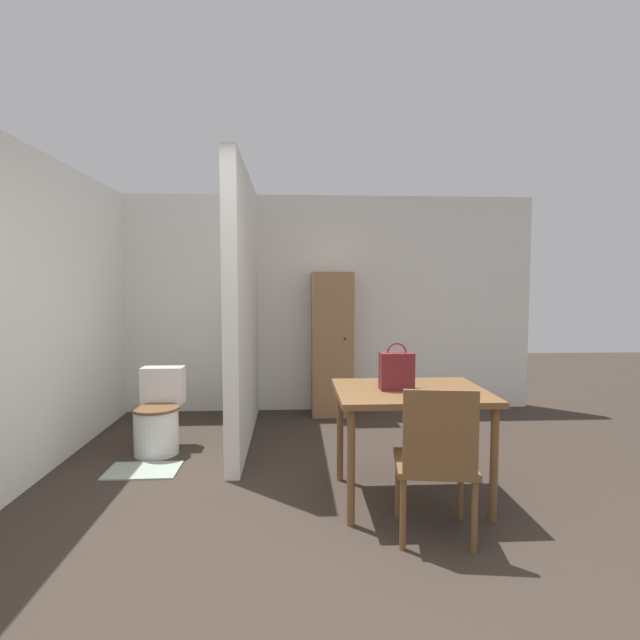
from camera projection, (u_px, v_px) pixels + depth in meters
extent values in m
plane|color=#382D26|center=(334.00, 584.00, 2.46)|extent=(16.00, 16.00, 0.00)
cube|color=white|center=(310.00, 304.00, 5.86)|extent=(5.24, 0.12, 2.50)
cube|color=white|center=(44.00, 313.00, 3.97)|extent=(0.12, 4.45, 2.50)
cube|color=white|center=(244.00, 309.00, 4.72)|extent=(0.12, 2.11, 2.50)
cube|color=brown|center=(410.00, 392.00, 3.39)|extent=(1.01, 0.83, 0.04)
cylinder|color=brown|center=(351.00, 467.00, 3.04)|extent=(0.05, 0.05, 0.73)
cylinder|color=brown|center=(494.00, 465.00, 3.09)|extent=(0.05, 0.05, 0.73)
cylinder|color=brown|center=(340.00, 433.00, 3.74)|extent=(0.05, 0.05, 0.73)
cylinder|color=brown|center=(457.00, 431.00, 3.79)|extent=(0.05, 0.05, 0.73)
cube|color=brown|center=(434.00, 464.00, 2.94)|extent=(0.51, 0.51, 0.04)
cube|color=brown|center=(440.00, 432.00, 2.71)|extent=(0.41, 0.09, 0.47)
cylinder|color=brown|center=(398.00, 486.00, 3.16)|extent=(0.04, 0.04, 0.41)
cylinder|color=brown|center=(461.00, 488.00, 3.13)|extent=(0.04, 0.04, 0.41)
cylinder|color=brown|center=(403.00, 514.00, 2.77)|extent=(0.04, 0.04, 0.41)
cylinder|color=brown|center=(475.00, 517.00, 2.74)|extent=(0.04, 0.04, 0.41)
cylinder|color=white|center=(156.00, 432.00, 4.34)|extent=(0.38, 0.38, 0.39)
cylinder|color=brown|center=(156.00, 409.00, 4.33)|extent=(0.40, 0.40, 0.02)
cube|color=white|center=(163.00, 385.00, 4.57)|extent=(0.38, 0.18, 0.33)
cube|color=maroon|center=(397.00, 371.00, 3.37)|extent=(0.22, 0.13, 0.25)
torus|color=maroon|center=(397.00, 353.00, 3.36)|extent=(0.14, 0.01, 0.14)
cube|color=#997047|center=(332.00, 344.00, 5.64)|extent=(0.46, 0.39, 1.61)
sphere|color=black|center=(345.00, 339.00, 5.43)|extent=(0.02, 0.02, 0.02)
cube|color=#99A899|center=(143.00, 470.00, 3.95)|extent=(0.56, 0.37, 0.01)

